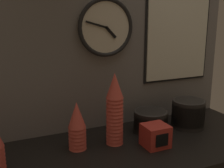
# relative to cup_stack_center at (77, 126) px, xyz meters

# --- Properties ---
(ground_plane) EXTENTS (1.60, 0.56, 0.04)m
(ground_plane) POSITION_rel_cup_stack_center_xyz_m (0.10, -0.06, -0.12)
(ground_plane) COLOR black
(wall_tiled_back) EXTENTS (1.60, 0.03, 1.05)m
(wall_tiled_back) POSITION_rel_cup_stack_center_xyz_m (0.10, 0.20, 0.42)
(wall_tiled_back) COLOR slate
(wall_tiled_back) RESTS_ON ground_plane
(cup_stack_center) EXTENTS (0.08, 0.08, 0.21)m
(cup_stack_center) POSITION_rel_cup_stack_center_xyz_m (0.00, 0.00, 0.00)
(cup_stack_center) COLOR #DB4C3D
(cup_stack_center) RESTS_ON ground_plane
(cup_stack_center_right) EXTENTS (0.08, 0.08, 0.32)m
(cup_stack_center_right) POSITION_rel_cup_stack_center_xyz_m (0.17, -0.02, 0.06)
(cup_stack_center_right) COLOR #DB4C3D
(cup_stack_center_right) RESTS_ON ground_plane
(bowl_stack_right) EXTENTS (0.16, 0.16, 0.11)m
(bowl_stack_right) POSITION_rel_cup_stack_center_xyz_m (0.38, 0.03, -0.05)
(bowl_stack_right) COLOR black
(bowl_stack_right) RESTS_ON ground_plane
(bowl_stack_far_right) EXTENTS (0.16, 0.16, 0.14)m
(bowl_stack_far_right) POSITION_rel_cup_stack_center_xyz_m (0.59, 0.01, -0.03)
(bowl_stack_far_right) COLOR black
(bowl_stack_far_right) RESTS_ON ground_plane
(wall_clock) EXTENTS (0.28, 0.03, 0.28)m
(wall_clock) POSITION_rel_cup_stack_center_xyz_m (0.21, 0.17, 0.40)
(wall_clock) COLOR beige
(menu_board) EXTENTS (0.40, 0.01, 0.58)m
(menu_board) POSITION_rel_cup_stack_center_xyz_m (0.63, 0.18, 0.39)
(menu_board) COLOR black
(napkin_dispenser) EXTENTS (0.11, 0.10, 0.10)m
(napkin_dispenser) POSITION_rel_cup_stack_center_xyz_m (0.32, -0.11, -0.06)
(napkin_dispenser) COLOR red
(napkin_dispenser) RESTS_ON ground_plane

